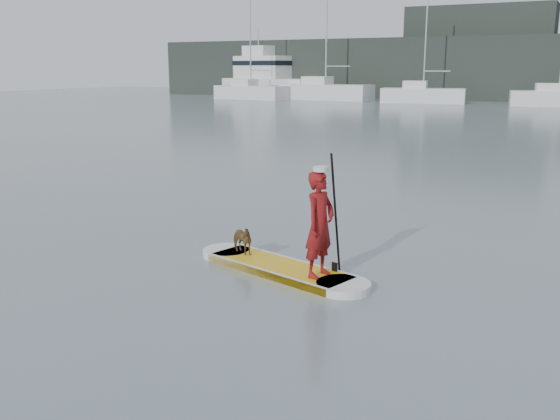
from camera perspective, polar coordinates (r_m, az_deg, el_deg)
The scene contains 12 objects.
ground at distance 11.90m, azimuth 15.77°, elevation -2.92°, with size 140.00×140.00×0.00m, color slate.
paddleboard at distance 9.86m, azimuth -0.00°, elevation -5.33°, with size 3.21×1.45×0.12m.
paddler at distance 9.13m, azimuth 3.66°, elevation -1.32°, with size 0.57×0.38×1.57m, color maroon.
white_cap at distance 8.96m, azimuth 3.74°, elevation 3.78°, with size 0.22×0.22×0.07m, color silver.
dog at distance 10.37m, azimuth -3.61°, elevation -2.68°, with size 0.26×0.58×0.49m, color brown.
paddle at distance 9.37m, azimuth 5.08°, elevation -1.67°, with size 0.11×0.30×2.00m.
sailboat_a at distance 63.62m, azimuth -2.72°, elevation 10.80°, with size 7.99×3.46×11.22m.
sailboat_b at distance 62.06m, azimuth 4.12°, elevation 10.88°, with size 9.43×3.52×13.73m.
sailboat_c at distance 57.94m, azimuth 12.88°, elevation 10.27°, with size 7.58×3.60×10.45m.
sailboat_d at distance 56.46m, azimuth 24.03°, elevation 9.44°, with size 7.76×3.68×10.99m.
motor_yacht_b at distance 68.96m, azimuth -1.23°, elevation 11.99°, with size 11.29×5.61×7.12m.
shore_building_west at distance 66.41m, azimuth 17.60°, elevation 13.52°, with size 14.00×4.00×9.00m, color black.
Camera 1 is at (2.27, -11.25, 3.15)m, focal length 40.00 mm.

